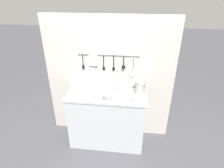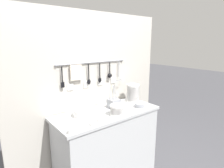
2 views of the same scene
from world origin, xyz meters
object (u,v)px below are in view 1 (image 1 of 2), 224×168
at_px(cup_back_left, 89,98).
at_px(cup_front_right, 138,96).
at_px(bowl_stack_back_corner, 107,96).
at_px(cup_front_left, 66,98).
at_px(bowl_stack_short_front, 140,86).
at_px(cup_edge_far, 113,101).
at_px(cup_centre, 131,90).
at_px(steel_mixing_bowl, 133,99).
at_px(cup_edge_near, 82,99).
at_px(cutlery_caddy, 117,90).
at_px(plate_stack, 90,89).
at_px(cup_beside_plates, 72,96).

height_order(cup_back_left, cup_front_right, same).
distance_m(bowl_stack_back_corner, cup_front_left, 0.57).
height_order(bowl_stack_back_corner, cup_front_left, bowl_stack_back_corner).
distance_m(bowl_stack_short_front, cup_edge_far, 0.48).
relative_size(bowl_stack_back_corner, cup_centre, 3.35).
bearing_deg(cup_front_right, steel_mixing_bowl, -126.38).
xyz_separation_m(cup_front_left, cup_front_right, (0.99, 0.18, 0.00)).
height_order(bowl_stack_back_corner, cup_edge_near, bowl_stack_back_corner).
xyz_separation_m(cup_front_right, cup_edge_far, (-0.34, -0.18, 0.00)).
height_order(cutlery_caddy, cup_front_left, cutlery_caddy).
xyz_separation_m(cup_edge_near, cup_centre, (0.65, 0.32, 0.00)).
height_order(bowl_stack_short_front, plate_stack, bowl_stack_short_front).
xyz_separation_m(bowl_stack_short_front, cup_centre, (-0.13, 0.04, -0.09)).
bearing_deg(steel_mixing_bowl, cup_edge_near, -173.95).
height_order(plate_stack, cup_beside_plates, plate_stack).
height_order(bowl_stack_back_corner, steel_mixing_bowl, bowl_stack_back_corner).
distance_m(cup_back_left, cup_centre, 0.64).
bearing_deg(cup_beside_plates, bowl_stack_short_front, 14.30).
height_order(plate_stack, cup_edge_near, plate_stack).
height_order(bowl_stack_back_corner, cup_edge_far, bowl_stack_back_corner).
height_order(cup_front_left, cup_edge_far, same).
bearing_deg(cup_back_left, cup_edge_far, -7.00).
xyz_separation_m(bowl_stack_short_front, cup_front_left, (-1.02, -0.30, -0.09)).
bearing_deg(cup_centre, cup_edge_near, -153.65).
bearing_deg(cup_beside_plates, bowl_stack_back_corner, 2.05).
bearing_deg(cup_edge_near, cup_centre, 26.35).
distance_m(cup_front_left, cup_beside_plates, 0.09).
height_order(cup_front_right, cup_beside_plates, same).
bearing_deg(bowl_stack_short_front, cup_edge_far, -140.31).
distance_m(cutlery_caddy, cup_beside_plates, 0.65).
height_order(cutlery_caddy, cup_beside_plates, cutlery_caddy).
relative_size(steel_mixing_bowl, cup_beside_plates, 2.89).
bearing_deg(cutlery_caddy, cup_beside_plates, -161.11).
distance_m(bowl_stack_short_front, cup_centre, 0.17).
distance_m(steel_mixing_bowl, cup_back_left, 0.61).
xyz_separation_m(bowl_stack_short_front, cup_edge_near, (-0.79, -0.28, -0.09)).
bearing_deg(bowl_stack_back_corner, cup_beside_plates, -177.95).
relative_size(bowl_stack_short_front, cup_centre, 5.36).
height_order(cup_edge_far, cup_centre, same).
distance_m(cup_back_left, cup_beside_plates, 0.26).
relative_size(cup_back_left, cup_edge_far, 1.00).
distance_m(cup_edge_far, cup_beside_plates, 0.59).
bearing_deg(plate_stack, steel_mixing_bowl, -14.89).
bearing_deg(cup_centre, bowl_stack_short_front, -16.90).
height_order(bowl_stack_back_corner, cup_centre, bowl_stack_back_corner).
height_order(bowl_stack_short_front, steel_mixing_bowl, bowl_stack_short_front).
xyz_separation_m(cup_front_left, cup_back_left, (0.32, 0.04, 0.00)).
relative_size(cup_front_left, cup_beside_plates, 1.00).
relative_size(bowl_stack_back_corner, bowl_stack_short_front, 0.63).
bearing_deg(bowl_stack_back_corner, cup_front_left, -172.25).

